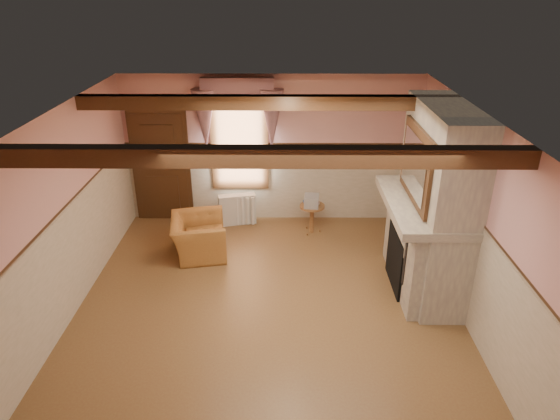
{
  "coord_description": "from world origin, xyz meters",
  "views": [
    {
      "loc": [
        0.23,
        -5.95,
        4.33
      ],
      "look_at": [
        0.17,
        0.8,
        1.18
      ],
      "focal_mm": 32.0,
      "sensor_mm": 36.0,
      "label": 1
    }
  ],
  "objects_px": {
    "armchair": "(199,236)",
    "bowl": "(420,192)",
    "side_table": "(312,219)",
    "mantel_clock": "(417,182)",
    "radiator": "(237,209)",
    "oil_lamp": "(415,176)"
  },
  "relations": [
    {
      "from": "armchair",
      "to": "bowl",
      "type": "distance_m",
      "value": 3.71
    },
    {
      "from": "mantel_clock",
      "to": "armchair",
      "type": "bearing_deg",
      "value": 172.78
    },
    {
      "from": "armchair",
      "to": "bowl",
      "type": "bearing_deg",
      "value": -111.49
    },
    {
      "from": "side_table",
      "to": "radiator",
      "type": "relative_size",
      "value": 0.79
    },
    {
      "from": "side_table",
      "to": "oil_lamp",
      "type": "xyz_separation_m",
      "value": [
        1.49,
        -1.13,
        1.29
      ]
    },
    {
      "from": "armchair",
      "to": "mantel_clock",
      "type": "distance_m",
      "value": 3.69
    },
    {
      "from": "armchair",
      "to": "side_table",
      "type": "xyz_separation_m",
      "value": [
        1.97,
        0.82,
        -0.05
      ]
    },
    {
      "from": "armchair",
      "to": "side_table",
      "type": "height_order",
      "value": "armchair"
    },
    {
      "from": "armchair",
      "to": "oil_lamp",
      "type": "distance_m",
      "value": 3.69
    },
    {
      "from": "oil_lamp",
      "to": "bowl",
      "type": "bearing_deg",
      "value": -90.0
    },
    {
      "from": "mantel_clock",
      "to": "oil_lamp",
      "type": "bearing_deg",
      "value": 90.0
    },
    {
      "from": "mantel_clock",
      "to": "side_table",
      "type": "bearing_deg",
      "value": 139.93
    },
    {
      "from": "armchair",
      "to": "side_table",
      "type": "relative_size",
      "value": 1.84
    },
    {
      "from": "side_table",
      "to": "mantel_clock",
      "type": "distance_m",
      "value": 2.32
    },
    {
      "from": "bowl",
      "to": "radiator",
      "type": "bearing_deg",
      "value": 147.3
    },
    {
      "from": "radiator",
      "to": "oil_lamp",
      "type": "height_order",
      "value": "oil_lamp"
    },
    {
      "from": "oil_lamp",
      "to": "mantel_clock",
      "type": "bearing_deg",
      "value": -90.0
    },
    {
      "from": "bowl",
      "to": "oil_lamp",
      "type": "height_order",
      "value": "oil_lamp"
    },
    {
      "from": "side_table",
      "to": "mantel_clock",
      "type": "xyz_separation_m",
      "value": [
        1.49,
        -1.26,
        1.25
      ]
    },
    {
      "from": "side_table",
      "to": "radiator",
      "type": "bearing_deg",
      "value": 166.38
    },
    {
      "from": "side_table",
      "to": "oil_lamp",
      "type": "relative_size",
      "value": 1.96
    },
    {
      "from": "radiator",
      "to": "oil_lamp",
      "type": "bearing_deg",
      "value": -39.94
    }
  ]
}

